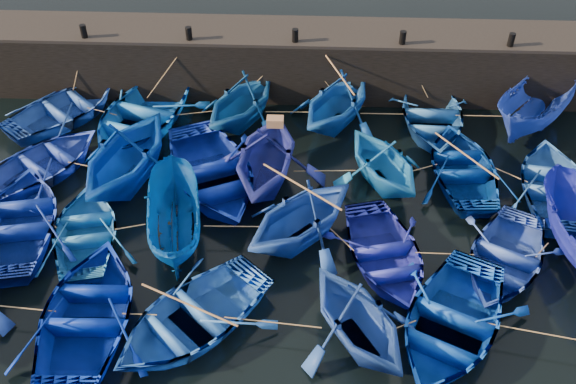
{
  "coord_description": "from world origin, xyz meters",
  "views": [
    {
      "loc": [
        0.65,
        -12.21,
        14.29
      ],
      "look_at": [
        0.0,
        3.2,
        0.7
      ],
      "focal_mm": 40.0,
      "sensor_mm": 36.0,
      "label": 1
    }
  ],
  "objects_px": {
    "boat_0": "(64,108)",
    "wooden_crate": "(275,122)",
    "boat_8": "(211,172)",
    "boat_13": "(20,221)"
  },
  "relations": [
    {
      "from": "boat_0",
      "to": "wooden_crate",
      "type": "bearing_deg",
      "value": -162.63
    },
    {
      "from": "boat_13",
      "to": "wooden_crate",
      "type": "relative_size",
      "value": 9.36
    },
    {
      "from": "boat_0",
      "to": "boat_8",
      "type": "relative_size",
      "value": 0.85
    },
    {
      "from": "boat_8",
      "to": "wooden_crate",
      "type": "distance_m",
      "value": 2.94
    },
    {
      "from": "boat_0",
      "to": "wooden_crate",
      "type": "relative_size",
      "value": 8.87
    },
    {
      "from": "boat_8",
      "to": "boat_0",
      "type": "bearing_deg",
      "value": 124.57
    },
    {
      "from": "boat_0",
      "to": "boat_13",
      "type": "xyz_separation_m",
      "value": [
        0.53,
        -6.21,
        0.03
      ]
    },
    {
      "from": "boat_0",
      "to": "boat_13",
      "type": "distance_m",
      "value": 6.23
    },
    {
      "from": "boat_13",
      "to": "wooden_crate",
      "type": "height_order",
      "value": "wooden_crate"
    },
    {
      "from": "boat_13",
      "to": "wooden_crate",
      "type": "xyz_separation_m",
      "value": [
        7.77,
        2.73,
        2.04
      ]
    }
  ]
}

